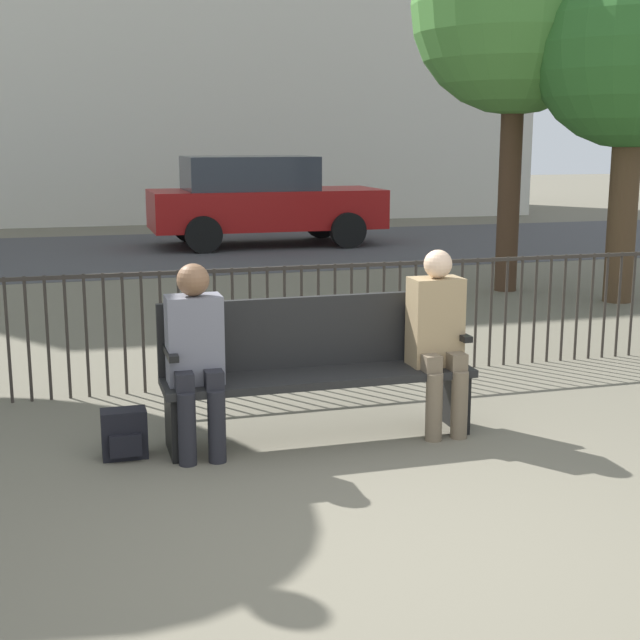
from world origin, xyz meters
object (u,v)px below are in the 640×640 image
Objects in this scene: tree_0 at (634,49)px; tree_2 at (517,8)px; parked_car_1 at (261,199)px; backpack at (124,434)px; seated_person_0 at (196,350)px; seated_person_1 at (438,333)px; park_bench at (317,362)px.

tree_2 is (-0.92, 1.10, 0.55)m from tree_0.
parked_car_1 is at bearing 112.83° from tree_0.
backpack is 0.07× the size of tree_0.
tree_2 is (4.74, 5.00, 2.83)m from seated_person_0.
tree_0 is at bearing 34.53° from seated_person_0.
tree_2 is at bearing -71.14° from parked_car_1.
parked_car_1 is at bearing 73.21° from backpack.
tree_2 reaches higher than tree_0.
backpack is at bearing 178.35° from seated_person_1.
tree_0 reaches higher than parked_car_1.
tree_2 is at bearing 57.85° from seated_person_1.
tree_0 is 1.54m from tree_2.
seated_person_1 is at bearing -136.19° from tree_0.
seated_person_0 is 7.24m from tree_0.
park_bench is 0.83m from seated_person_1.
seated_person_1 is 6.54m from tree_2.
seated_person_0 is 7.45m from tree_2.
tree_0 is at bearing 43.81° from seated_person_1.
seated_person_0 is 0.29× the size of parked_car_1.
park_bench is 6.61m from tree_0.
seated_person_0 reaches higher than backpack.
seated_person_0 is 0.29× the size of tree_0.
backpack is at bearing -176.77° from park_bench.
backpack is 0.06× the size of tree_2.
seated_person_1 is 2.12m from backpack.
seated_person_0 is at bearing -145.47° from tree_0.
park_bench is 1.69× the size of seated_person_0.
seated_person_0 is at bearing -7.76° from backpack.
tree_0 reaches higher than seated_person_0.
tree_0 is at bearing 32.12° from backpack.
tree_0 is at bearing 37.78° from park_bench.
tree_2 is 1.15× the size of parked_car_1.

